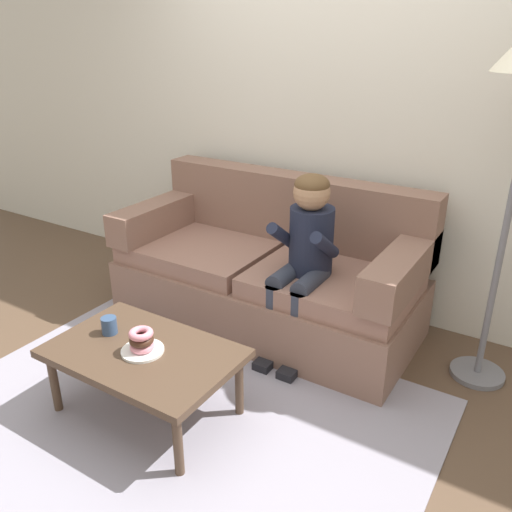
{
  "coord_description": "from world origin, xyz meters",
  "views": [
    {
      "loc": [
        1.49,
        -1.88,
        1.83
      ],
      "look_at": [
        0.02,
        0.45,
        0.65
      ],
      "focal_mm": 36.92,
      "sensor_mm": 36.0,
      "label": 1
    }
  ],
  "objects_px": {
    "coffee_table": "(144,357)",
    "donut": "(142,346)",
    "couch": "(270,274)",
    "person_child": "(305,249)",
    "toy_controller": "(127,339)",
    "mug": "(109,325)"
  },
  "relations": [
    {
      "from": "person_child",
      "to": "mug",
      "type": "height_order",
      "value": "person_child"
    },
    {
      "from": "couch",
      "to": "person_child",
      "type": "distance_m",
      "value": 0.52
    },
    {
      "from": "coffee_table",
      "to": "donut",
      "type": "xyz_separation_m",
      "value": [
        0.01,
        -0.01,
        0.07
      ]
    },
    {
      "from": "coffee_table",
      "to": "mug",
      "type": "distance_m",
      "value": 0.27
    },
    {
      "from": "coffee_table",
      "to": "donut",
      "type": "distance_m",
      "value": 0.07
    },
    {
      "from": "donut",
      "to": "mug",
      "type": "bearing_deg",
      "value": 171.44
    },
    {
      "from": "person_child",
      "to": "donut",
      "type": "height_order",
      "value": "person_child"
    },
    {
      "from": "toy_controller",
      "to": "couch",
      "type": "bearing_deg",
      "value": 59.55
    },
    {
      "from": "person_child",
      "to": "toy_controller",
      "type": "height_order",
      "value": "person_child"
    },
    {
      "from": "couch",
      "to": "person_child",
      "type": "height_order",
      "value": "person_child"
    },
    {
      "from": "couch",
      "to": "mug",
      "type": "distance_m",
      "value": 1.18
    },
    {
      "from": "coffee_table",
      "to": "toy_controller",
      "type": "xyz_separation_m",
      "value": [
        -0.58,
        0.43,
        -0.32
      ]
    },
    {
      "from": "couch",
      "to": "donut",
      "type": "height_order",
      "value": "couch"
    },
    {
      "from": "mug",
      "to": "toy_controller",
      "type": "xyz_separation_m",
      "value": [
        -0.33,
        0.4,
        -0.4
      ]
    },
    {
      "from": "person_child",
      "to": "toy_controller",
      "type": "relative_size",
      "value": 4.87
    },
    {
      "from": "couch",
      "to": "coffee_table",
      "type": "xyz_separation_m",
      "value": [
        -0.04,
        -1.16,
        -0.0
      ]
    },
    {
      "from": "donut",
      "to": "toy_controller",
      "type": "distance_m",
      "value": 0.84
    },
    {
      "from": "donut",
      "to": "mug",
      "type": "xyz_separation_m",
      "value": [
        -0.27,
        0.04,
        0.01
      ]
    },
    {
      "from": "couch",
      "to": "toy_controller",
      "type": "relative_size",
      "value": 8.68
    },
    {
      "from": "coffee_table",
      "to": "person_child",
      "type": "bearing_deg",
      "value": 67.71
    },
    {
      "from": "couch",
      "to": "coffee_table",
      "type": "relative_size",
      "value": 2.1
    },
    {
      "from": "person_child",
      "to": "toy_controller",
      "type": "distance_m",
      "value": 1.28
    }
  ]
}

